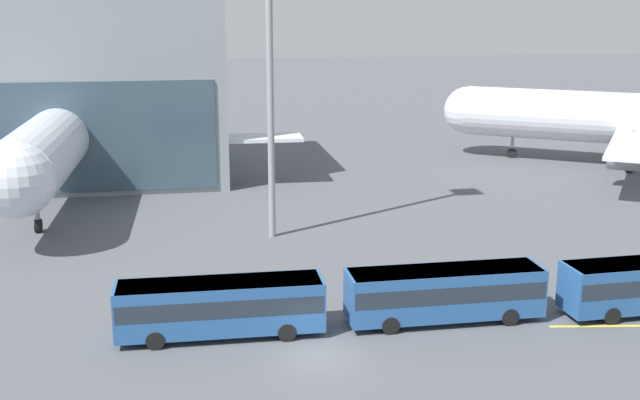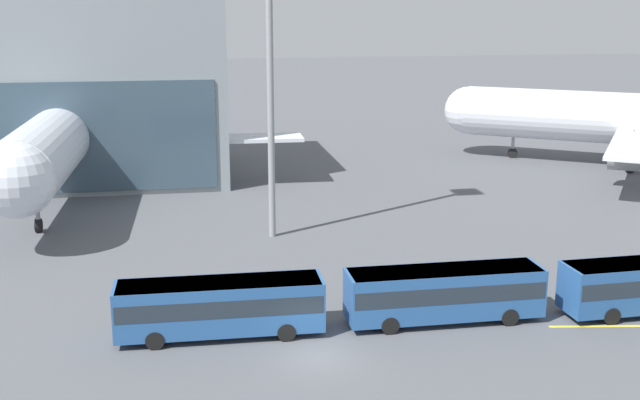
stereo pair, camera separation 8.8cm
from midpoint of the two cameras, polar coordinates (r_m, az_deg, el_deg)
The scene contains 5 objects.
ground_plane at distance 41.91m, azimuth -0.18°, elevation -11.10°, with size 440.00×440.00×0.00m, color #515459.
airliner_at_gate_far at distance 79.18m, azimuth -17.80°, elevation 4.44°, with size 45.64×44.28×14.38m.
airliner_parked_remote at distance 93.96m, azimuth 20.85°, elevation 5.40°, with size 34.88×34.69×13.49m.
shuttle_bus_0 at distance 43.98m, azimuth -7.07°, elevation -7.37°, with size 11.23×2.91×3.11m.
shuttle_bus_1 at distance 46.12m, azimuth 8.89°, elevation -6.40°, with size 11.19×2.78×3.11m.
Camera 2 is at (-6.40, -37.41, 17.77)m, focal length 45.00 mm.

